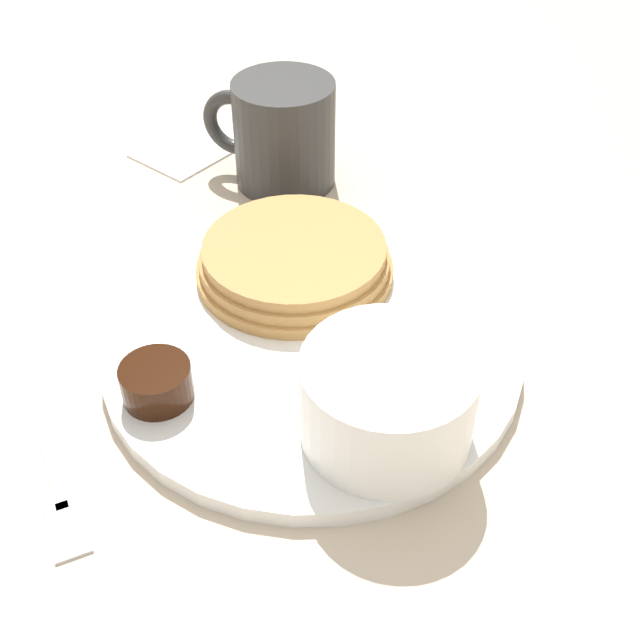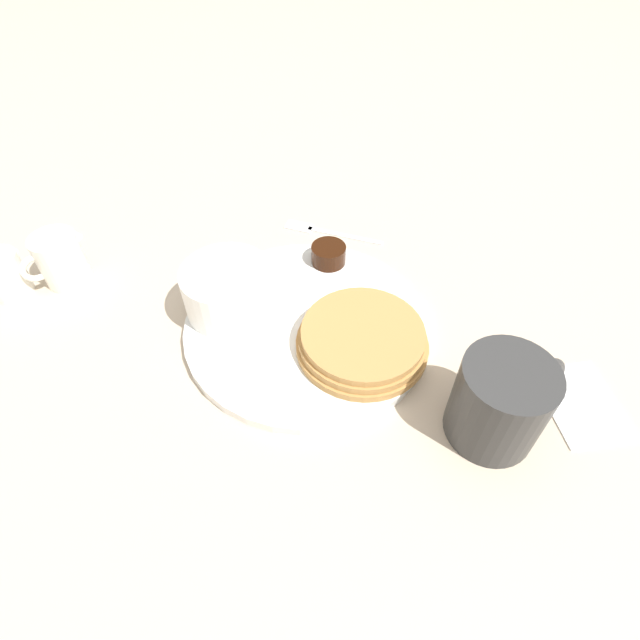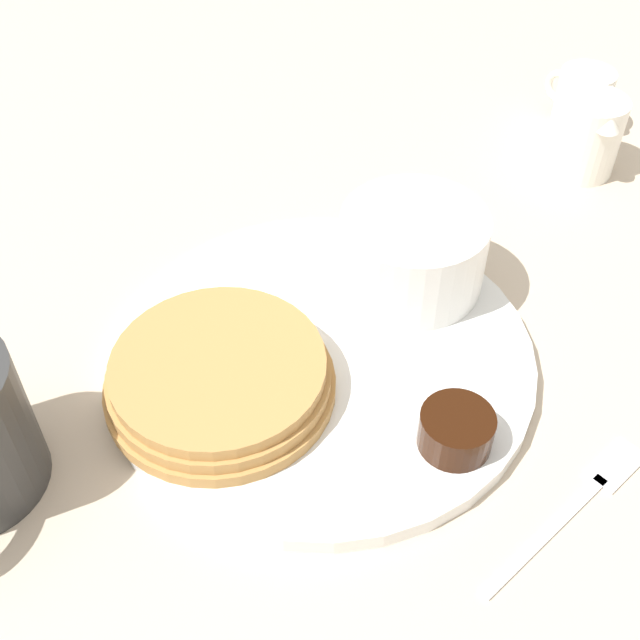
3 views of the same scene
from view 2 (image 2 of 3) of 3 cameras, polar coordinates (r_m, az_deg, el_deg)
The scene contains 11 objects.
ground_plane at distance 0.58m, azimuth -1.50°, elevation -0.98°, with size 4.00×4.00×0.00m, color #C6B299.
plate at distance 0.57m, azimuth -1.51°, elevation -0.58°, with size 0.28×0.28×0.01m.
pancake_stack at distance 0.54m, azimuth 4.87°, elevation -2.23°, with size 0.14×0.14×0.03m.
bowl at distance 0.57m, azimuth -10.49°, elevation 3.52°, with size 0.10×0.10×0.06m.
syrup_cup at distance 0.63m, azimuth 0.98°, elevation 7.52°, with size 0.04×0.04×0.02m.
butter_ramekin at distance 0.60m, azimuth -10.96°, elevation 3.84°, with size 0.05×0.05×0.04m.
coffee_mug at distance 0.49m, azimuth 20.03°, elevation -8.72°, with size 0.09×0.12×0.09m.
creamer_pitcher_near at distance 0.69m, azimuth -27.56°, elevation 6.17°, with size 0.05×0.08×0.07m.
creamer_pitcher_far at distance 0.71m, azimuth -32.43°, elevation 4.40°, with size 0.06×0.05×0.06m.
fork at distance 0.71m, azimuth 0.19°, elevation 10.19°, with size 0.10×0.12×0.00m.
napkin at distance 0.58m, azimuth 27.74°, elevation -8.34°, with size 0.11×0.09×0.00m.
Camera 2 is at (-0.36, 0.12, 0.43)m, focal length 28.00 mm.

